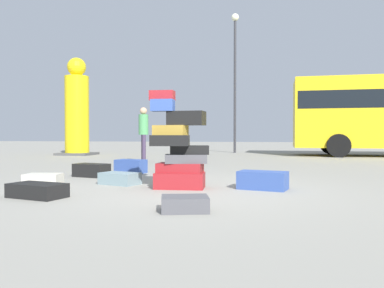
# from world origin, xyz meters

# --- Properties ---
(ground_plane) EXTENTS (80.00, 80.00, 0.00)m
(ground_plane) POSITION_xyz_m (0.00, 0.00, 0.00)
(ground_plane) COLOR gray
(suitcase_tower) EXTENTS (1.06, 0.74, 1.63)m
(suitcase_tower) POSITION_xyz_m (-0.17, 0.15, 0.63)
(suitcase_tower) COLOR maroon
(suitcase_tower) RESTS_ON ground
(suitcase_navy_foreground_near) EXTENTS (0.84, 0.59, 0.29)m
(suitcase_navy_foreground_near) POSITION_xyz_m (1.19, 0.24, 0.14)
(suitcase_navy_foreground_near) COLOR #334F99
(suitcase_navy_foreground_near) RESTS_ON ground
(suitcase_charcoal_right_side) EXTENTS (0.62, 0.53, 0.17)m
(suitcase_charcoal_right_side) POSITION_xyz_m (0.32, -1.74, 0.09)
(suitcase_charcoal_right_side) COLOR #4C4C51
(suitcase_charcoal_right_side) RESTS_ON ground
(suitcase_slate_white_trunk) EXTENTS (0.76, 0.60, 0.21)m
(suitcase_slate_white_trunk) POSITION_xyz_m (-1.29, 0.41, 0.10)
(suitcase_slate_white_trunk) COLOR gray
(suitcase_slate_white_trunk) RESTS_ON ground
(suitcase_cream_left_side) EXTENTS (0.63, 0.47, 0.21)m
(suitcase_cream_left_side) POSITION_xyz_m (-2.50, -0.03, 0.10)
(suitcase_cream_left_side) COLOR beige
(suitcase_cream_left_side) RESTS_ON ground
(suitcase_black_behind_tower) EXTENTS (0.87, 0.61, 0.20)m
(suitcase_black_behind_tower) POSITION_xyz_m (-1.90, -1.16, 0.10)
(suitcase_black_behind_tower) COLOR black
(suitcase_black_behind_tower) RESTS_ON ground
(suitcase_navy_upright_blue) EXTENTS (0.73, 0.53, 0.31)m
(suitcase_navy_upright_blue) POSITION_xyz_m (-1.78, 2.38, 0.15)
(suitcase_navy_upright_blue) COLOR #334F99
(suitcase_navy_upright_blue) RESTS_ON ground
(suitcase_black_foreground_far) EXTENTS (0.79, 0.55, 0.27)m
(suitcase_black_foreground_far) POSITION_xyz_m (-2.32, 1.47, 0.14)
(suitcase_black_foreground_far) COLOR black
(suitcase_black_foreground_far) RESTS_ON ground
(person_bearded_onlooker) EXTENTS (0.30, 0.32, 1.72)m
(person_bearded_onlooker) POSITION_xyz_m (-2.47, 5.52, 1.03)
(person_bearded_onlooker) COLOR #3F334C
(person_bearded_onlooker) RESTS_ON ground
(yellow_dummy_statue) EXTENTS (1.41, 1.41, 4.15)m
(yellow_dummy_statue) POSITION_xyz_m (-6.66, 9.42, 1.85)
(yellow_dummy_statue) COLOR yellow
(yellow_dummy_statue) RESTS_ON ground
(lamp_post) EXTENTS (0.36, 0.36, 6.65)m
(lamp_post) POSITION_xyz_m (-0.17, 12.70, 4.29)
(lamp_post) COLOR #333338
(lamp_post) RESTS_ON ground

